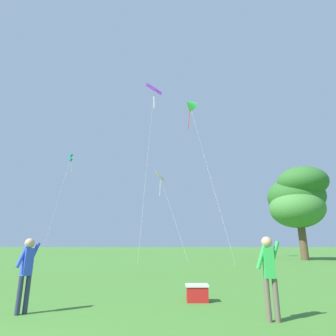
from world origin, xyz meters
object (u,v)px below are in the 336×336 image
(kite_yellow_diamond, at_px, (161,181))
(picnic_cooler, at_px, (197,293))
(kite_purple_streamer, at_px, (154,94))
(kite_green_small, at_px, (190,104))
(person_far_back, at_px, (269,269))
(person_in_red_shirt, at_px, (27,267))
(kite_teal_box, at_px, (71,158))
(tree_left_oak, at_px, (298,198))

(kite_yellow_diamond, relative_size, picnic_cooler, 18.10)
(kite_purple_streamer, xyz_separation_m, picnic_cooler, (2.28, -21.32, -18.46))
(kite_green_small, relative_size, person_far_back, 11.73)
(person_in_red_shirt, bearing_deg, kite_teal_box, 108.74)
(kite_green_small, bearing_deg, person_far_back, -91.84)
(person_in_red_shirt, xyz_separation_m, tree_left_oak, (16.99, 22.08, 5.27))
(person_in_red_shirt, relative_size, picnic_cooler, 2.67)
(tree_left_oak, bearing_deg, kite_yellow_diamond, 155.53)
(kite_yellow_diamond, xyz_separation_m, person_far_back, (2.77, -29.34, -8.57))
(kite_purple_streamer, relative_size, tree_left_oak, 2.19)
(kite_yellow_diamond, relative_size, tree_left_oak, 1.16)
(kite_green_small, relative_size, tree_left_oak, 2.04)
(kite_purple_streamer, bearing_deg, person_far_back, -81.32)
(kite_purple_streamer, xyz_separation_m, kite_green_small, (4.35, 1.46, -0.56))
(kite_purple_streamer, distance_m, picnic_cooler, 28.30)
(kite_yellow_diamond, bearing_deg, picnic_cooler, -86.87)
(kite_purple_streamer, xyz_separation_m, tree_left_oak, (15.28, -0.57, -12.45))
(kite_teal_box, bearing_deg, person_in_red_shirt, -71.26)
(kite_teal_box, bearing_deg, kite_purple_streamer, -46.83)
(kite_yellow_diamond, bearing_deg, kite_green_small, -52.02)
(kite_teal_box, height_order, kite_purple_streamer, kite_purple_streamer)
(person_far_back, relative_size, tree_left_oak, 0.17)
(kite_yellow_diamond, distance_m, person_far_back, 30.69)
(kite_yellow_diamond, bearing_deg, person_in_red_shirt, -94.96)
(kite_yellow_diamond, height_order, person_in_red_shirt, kite_yellow_diamond)
(person_in_red_shirt, distance_m, picnic_cooler, 4.27)
(kite_teal_box, xyz_separation_m, person_in_red_shirt, (13.00, -38.33, -14.62))
(tree_left_oak, distance_m, picnic_cooler, 25.22)
(kite_purple_streamer, height_order, person_in_red_shirt, kite_purple_streamer)
(kite_purple_streamer, bearing_deg, person_in_red_shirt, -94.31)
(tree_left_oak, bearing_deg, person_far_back, -117.27)
(person_in_red_shirt, distance_m, tree_left_oak, 28.35)
(tree_left_oak, bearing_deg, kite_teal_box, 151.56)
(kite_teal_box, relative_size, person_far_back, 10.14)
(kite_purple_streamer, bearing_deg, tree_left_oak, -2.13)
(kite_green_small, bearing_deg, tree_left_oak, -10.50)
(kite_purple_streamer, bearing_deg, kite_yellow_diamond, 82.59)
(person_in_red_shirt, height_order, picnic_cooler, person_in_red_shirt)
(kite_teal_box, bearing_deg, kite_green_small, -36.72)
(kite_purple_streamer, distance_m, tree_left_oak, 19.72)
(kite_yellow_diamond, distance_m, tree_left_oak, 16.27)
(tree_left_oak, xyz_separation_m, picnic_cooler, (-13.00, -20.75, -6.01))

